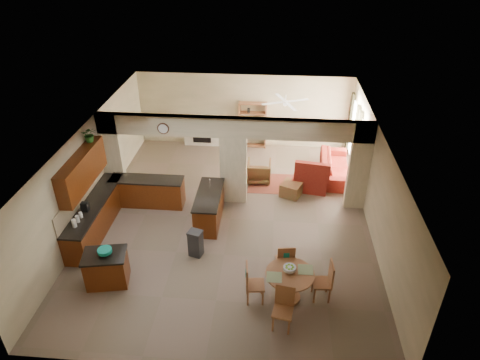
# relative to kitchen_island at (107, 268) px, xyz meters

# --- Properties ---
(floor) EXTENTS (10.00, 10.00, 0.00)m
(floor) POSITION_rel_kitchen_island_xyz_m (2.67, 2.82, -0.44)
(floor) COLOR #746050
(floor) RESTS_ON ground
(ceiling) EXTENTS (10.00, 10.00, 0.00)m
(ceiling) POSITION_rel_kitchen_island_xyz_m (2.67, 2.82, 2.36)
(ceiling) COLOR white
(ceiling) RESTS_ON wall_back
(wall_back) EXTENTS (8.00, 0.00, 8.00)m
(wall_back) POSITION_rel_kitchen_island_xyz_m (2.67, 7.82, 0.96)
(wall_back) COLOR beige
(wall_back) RESTS_ON floor
(wall_front) EXTENTS (8.00, 0.00, 8.00)m
(wall_front) POSITION_rel_kitchen_island_xyz_m (2.67, -2.18, 0.96)
(wall_front) COLOR beige
(wall_front) RESTS_ON floor
(wall_left) EXTENTS (0.00, 10.00, 10.00)m
(wall_left) POSITION_rel_kitchen_island_xyz_m (-1.33, 2.82, 0.96)
(wall_left) COLOR beige
(wall_left) RESTS_ON floor
(wall_right) EXTENTS (0.00, 10.00, 10.00)m
(wall_right) POSITION_rel_kitchen_island_xyz_m (6.67, 2.82, 0.96)
(wall_right) COLOR beige
(wall_right) RESTS_ON floor
(partition_left_pier) EXTENTS (0.60, 0.25, 2.80)m
(partition_left_pier) POSITION_rel_kitchen_island_xyz_m (-1.03, 3.82, 0.96)
(partition_left_pier) COLOR beige
(partition_left_pier) RESTS_ON floor
(partition_center_pier) EXTENTS (0.80, 0.25, 2.20)m
(partition_center_pier) POSITION_rel_kitchen_island_xyz_m (2.67, 3.82, 0.66)
(partition_center_pier) COLOR beige
(partition_center_pier) RESTS_ON floor
(partition_right_pier) EXTENTS (0.60, 0.25, 2.80)m
(partition_right_pier) POSITION_rel_kitchen_island_xyz_m (6.37, 3.82, 0.96)
(partition_right_pier) COLOR beige
(partition_right_pier) RESTS_ON floor
(partition_header) EXTENTS (8.00, 0.25, 0.60)m
(partition_header) POSITION_rel_kitchen_island_xyz_m (2.67, 3.82, 2.06)
(partition_header) COLOR beige
(partition_header) RESTS_ON partition_center_pier
(kitchen_counter) EXTENTS (2.52, 3.29, 1.48)m
(kitchen_counter) POSITION_rel_kitchen_island_xyz_m (-0.59, 2.57, 0.03)
(kitchen_counter) COLOR #471A08
(kitchen_counter) RESTS_ON floor
(upper_cabinets) EXTENTS (0.35, 2.40, 0.90)m
(upper_cabinets) POSITION_rel_kitchen_island_xyz_m (-1.15, 2.02, 1.48)
(upper_cabinets) COLOR #471A08
(upper_cabinets) RESTS_ON wall_left
(peninsula) EXTENTS (0.70, 1.85, 0.91)m
(peninsula) POSITION_rel_kitchen_island_xyz_m (2.07, 2.70, 0.02)
(peninsula) COLOR #471A08
(peninsula) RESTS_ON floor
(wall_clock) EXTENTS (0.34, 0.03, 0.34)m
(wall_clock) POSITION_rel_kitchen_island_xyz_m (0.67, 3.67, 2.01)
(wall_clock) COLOR #522B1B
(wall_clock) RESTS_ON partition_header
(rug) EXTENTS (1.60, 1.30, 0.01)m
(rug) POSITION_rel_kitchen_island_xyz_m (3.87, 4.92, -0.43)
(rug) COLOR brown
(rug) RESTS_ON floor
(fireplace) EXTENTS (1.60, 0.35, 1.20)m
(fireplace) POSITION_rel_kitchen_island_xyz_m (1.07, 7.65, 0.18)
(fireplace) COLOR silver
(fireplace) RESTS_ON floor
(shelving_unit) EXTENTS (1.00, 0.32, 1.80)m
(shelving_unit) POSITION_rel_kitchen_island_xyz_m (3.02, 7.64, 0.46)
(shelving_unit) COLOR #A15F37
(shelving_unit) RESTS_ON floor
(window_a) EXTENTS (0.02, 0.90, 1.90)m
(window_a) POSITION_rel_kitchen_island_xyz_m (6.64, 5.12, 0.76)
(window_a) COLOR white
(window_a) RESTS_ON wall_right
(window_b) EXTENTS (0.02, 0.90, 1.90)m
(window_b) POSITION_rel_kitchen_island_xyz_m (6.64, 6.82, 0.76)
(window_b) COLOR white
(window_b) RESTS_ON wall_right
(glazed_door) EXTENTS (0.02, 0.70, 2.10)m
(glazed_door) POSITION_rel_kitchen_island_xyz_m (6.64, 5.97, 0.61)
(glazed_door) COLOR white
(glazed_door) RESTS_ON wall_right
(drape_a_left) EXTENTS (0.10, 0.28, 2.30)m
(drape_a_left) POSITION_rel_kitchen_island_xyz_m (6.60, 4.52, 0.76)
(drape_a_left) COLOR #3A2017
(drape_a_left) RESTS_ON wall_right
(drape_a_right) EXTENTS (0.10, 0.28, 2.30)m
(drape_a_right) POSITION_rel_kitchen_island_xyz_m (6.60, 5.72, 0.76)
(drape_a_right) COLOR #3A2017
(drape_a_right) RESTS_ON wall_right
(drape_b_left) EXTENTS (0.10, 0.28, 2.30)m
(drape_b_left) POSITION_rel_kitchen_island_xyz_m (6.60, 6.22, 0.76)
(drape_b_left) COLOR #3A2017
(drape_b_left) RESTS_ON wall_right
(drape_b_right) EXTENTS (0.10, 0.28, 2.30)m
(drape_b_right) POSITION_rel_kitchen_island_xyz_m (6.60, 7.42, 0.76)
(drape_b_right) COLOR #3A2017
(drape_b_right) RESTS_ON wall_right
(ceiling_fan) EXTENTS (1.00, 1.00, 0.10)m
(ceiling_fan) POSITION_rel_kitchen_island_xyz_m (4.17, 5.82, 2.12)
(ceiling_fan) COLOR white
(ceiling_fan) RESTS_ON ceiling
(kitchen_island) EXTENTS (1.11, 0.89, 0.87)m
(kitchen_island) POSITION_rel_kitchen_island_xyz_m (0.00, 0.00, 0.00)
(kitchen_island) COLOR #471A08
(kitchen_island) RESTS_ON floor
(teal_bowl) EXTENTS (0.33, 0.33, 0.16)m
(teal_bowl) POSITION_rel_kitchen_island_xyz_m (0.04, 0.01, 0.51)
(teal_bowl) COLOR #15917B
(teal_bowl) RESTS_ON kitchen_island
(trash_can) EXTENTS (0.39, 0.36, 0.70)m
(trash_can) POSITION_rel_kitchen_island_xyz_m (1.94, 1.17, -0.09)
(trash_can) COLOR #2A292C
(trash_can) RESTS_ON floor
(dining_table) EXTENTS (1.11, 1.11, 0.76)m
(dining_table) POSITION_rel_kitchen_island_xyz_m (4.34, -0.14, 0.07)
(dining_table) COLOR #A15F37
(dining_table) RESTS_ON floor
(fruit_bowl) EXTENTS (0.29, 0.29, 0.15)m
(fruit_bowl) POSITION_rel_kitchen_island_xyz_m (4.33, -0.08, 0.40)
(fruit_bowl) COLOR #71B426
(fruit_bowl) RESTS_ON dining_table
(sofa) EXTENTS (2.44, 1.08, 0.70)m
(sofa) POSITION_rel_kitchen_island_xyz_m (5.97, 5.67, -0.09)
(sofa) COLOR maroon
(sofa) RESTS_ON floor
(chaise) EXTENTS (1.24, 1.08, 0.44)m
(chaise) POSITION_rel_kitchen_island_xyz_m (5.10, 4.79, -0.21)
(chaise) COLOR maroon
(chaise) RESTS_ON floor
(armchair) EXTENTS (0.78, 0.80, 0.72)m
(armchair) POSITION_rel_kitchen_island_xyz_m (3.41, 5.08, -0.07)
(armchair) COLOR maroon
(armchair) RESTS_ON floor
(ottoman) EXTENTS (0.79, 0.79, 0.44)m
(ottoman) POSITION_rel_kitchen_island_xyz_m (4.48, 4.27, -0.22)
(ottoman) COLOR maroon
(ottoman) RESTS_ON floor
(plant) EXTENTS (0.47, 0.44, 0.43)m
(plant) POSITION_rel_kitchen_island_xyz_m (-1.15, 2.83, 2.15)
(plant) COLOR #214A13
(plant) RESTS_ON upper_cabinets
(chair_north) EXTENTS (0.47, 0.47, 1.02)m
(chair_north) POSITION_rel_kitchen_island_xyz_m (4.25, 0.51, 0.12)
(chair_north) COLOR #A15F37
(chair_north) RESTS_ON floor
(chair_east) EXTENTS (0.45, 0.45, 1.02)m
(chair_east) POSITION_rel_kitchen_island_xyz_m (5.17, -0.06, 0.12)
(chair_east) COLOR #A15F37
(chair_east) RESTS_ON floor
(chair_south) EXTENTS (0.49, 0.49, 1.02)m
(chair_south) POSITION_rel_kitchen_island_xyz_m (4.21, -0.90, 0.12)
(chair_south) COLOR #A15F37
(chair_south) RESTS_ON floor
(chair_west) EXTENTS (0.46, 0.46, 1.02)m
(chair_west) POSITION_rel_kitchen_island_xyz_m (3.48, -0.27, 0.12)
(chair_west) COLOR #A15F37
(chair_west) RESTS_ON floor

